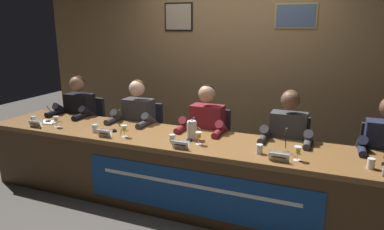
{
  "coord_description": "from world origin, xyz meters",
  "views": [
    {
      "loc": [
        1.25,
        -3.07,
        1.84
      ],
      "look_at": [
        0.0,
        0.0,
        0.97
      ],
      "focal_mm": 32.29,
      "sensor_mm": 36.0,
      "label": 1
    }
  ],
  "objects_px": {
    "water_cup_center": "(172,139)",
    "document_stack_far_left": "(48,122)",
    "chair_far_left": "(88,132)",
    "water_cup_far_right": "(371,164)",
    "panelist_center": "(205,131)",
    "water_cup_right": "(259,149)",
    "juice_glass_left": "(124,129)",
    "microphone_far_left": "(50,115)",
    "nameplate_center": "(181,145)",
    "microphone_left": "(116,124)",
    "panelist_right": "(287,141)",
    "juice_glass_center": "(199,136)",
    "nameplate_right": "(279,157)",
    "chair_center": "(210,149)",
    "microphone_center": "(190,133)",
    "juice_glass_far_left": "(56,120)",
    "chair_left": "(145,139)",
    "panelist_far_left": "(76,116)",
    "water_cup_far_left": "(34,120)",
    "nameplate_left": "(105,133)",
    "water_pitcher_central": "(192,130)",
    "chair_right": "(287,159)",
    "juice_glass_right": "(298,151)",
    "panelist_left": "(136,123)",
    "conference_table": "(188,163)",
    "water_cup_left": "(95,129)",
    "chair_far_right": "(379,172)",
    "microphone_right": "(285,145)",
    "nameplate_far_left": "(36,124)"
  },
  "relations": [
    {
      "from": "water_cup_center",
      "to": "document_stack_far_left",
      "type": "distance_m",
      "value": 1.67
    },
    {
      "from": "chair_far_left",
      "to": "water_cup_far_right",
      "type": "bearing_deg",
      "value": -12.0
    },
    {
      "from": "panelist_center",
      "to": "water_cup_right",
      "type": "bearing_deg",
      "value": -36.35
    },
    {
      "from": "juice_glass_left",
      "to": "water_cup_center",
      "type": "bearing_deg",
      "value": 1.49
    },
    {
      "from": "microphone_far_left",
      "to": "nameplate_center",
      "type": "distance_m",
      "value": 1.84
    },
    {
      "from": "juice_glass_left",
      "to": "chair_far_left",
      "type": "bearing_deg",
      "value": 145.03
    },
    {
      "from": "microphone_left",
      "to": "panelist_right",
      "type": "relative_size",
      "value": 0.18
    },
    {
      "from": "juice_glass_center",
      "to": "nameplate_right",
      "type": "xyz_separation_m",
      "value": [
        0.78,
        -0.14,
        -0.05
      ]
    },
    {
      "from": "juice_glass_center",
      "to": "chair_center",
      "type": "bearing_deg",
      "value": 99.75
    },
    {
      "from": "microphone_center",
      "to": "nameplate_right",
      "type": "height_order",
      "value": "microphone_center"
    },
    {
      "from": "juice_glass_far_left",
      "to": "water_cup_right",
      "type": "height_order",
      "value": "juice_glass_far_left"
    },
    {
      "from": "juice_glass_far_left",
      "to": "chair_left",
      "type": "xyz_separation_m",
      "value": [
        0.68,
        0.76,
        -0.38
      ]
    },
    {
      "from": "panelist_far_left",
      "to": "nameplate_center",
      "type": "relative_size",
      "value": 7.38
    },
    {
      "from": "water_cup_far_left",
      "to": "nameplate_left",
      "type": "xyz_separation_m",
      "value": [
        1.08,
        -0.1,
        0.0
      ]
    },
    {
      "from": "nameplate_right",
      "to": "panelist_right",
      "type": "bearing_deg",
      "value": 91.39
    },
    {
      "from": "microphone_left",
      "to": "water_pitcher_central",
      "type": "xyz_separation_m",
      "value": [
        0.88,
        0.04,
        0.02
      ]
    },
    {
      "from": "water_cup_far_left",
      "to": "microphone_center",
      "type": "relative_size",
      "value": 0.39
    },
    {
      "from": "panelist_center",
      "to": "chair_right",
      "type": "height_order",
      "value": "panelist_center"
    },
    {
      "from": "panelist_right",
      "to": "water_cup_far_right",
      "type": "height_order",
      "value": "panelist_right"
    },
    {
      "from": "water_cup_far_left",
      "to": "microphone_left",
      "type": "height_order",
      "value": "microphone_left"
    },
    {
      "from": "microphone_left",
      "to": "water_cup_right",
      "type": "distance_m",
      "value": 1.59
    },
    {
      "from": "chair_far_left",
      "to": "chair_right",
      "type": "bearing_deg",
      "value": 0.0
    },
    {
      "from": "panelist_right",
      "to": "juice_glass_right",
      "type": "relative_size",
      "value": 9.78
    },
    {
      "from": "microphone_left",
      "to": "chair_left",
      "type": "bearing_deg",
      "value": 90.84
    },
    {
      "from": "panelist_left",
      "to": "chair_center",
      "type": "height_order",
      "value": "panelist_left"
    },
    {
      "from": "water_cup_center",
      "to": "chair_right",
      "type": "bearing_deg",
      "value": 36.68
    },
    {
      "from": "panelist_left",
      "to": "conference_table",
      "type": "bearing_deg",
      "value": -28.9
    },
    {
      "from": "nameplate_center",
      "to": "nameplate_right",
      "type": "bearing_deg",
      "value": 2.17
    },
    {
      "from": "panelist_far_left",
      "to": "chair_left",
      "type": "xyz_separation_m",
      "value": [
        0.89,
        0.2,
        -0.28
      ]
    },
    {
      "from": "microphone_far_left",
      "to": "water_cup_right",
      "type": "xyz_separation_m",
      "value": [
        2.52,
        -0.12,
        -0.04
      ]
    },
    {
      "from": "chair_left",
      "to": "water_cup_left",
      "type": "distance_m",
      "value": 0.84
    },
    {
      "from": "water_cup_far_left",
      "to": "chair_far_right",
      "type": "bearing_deg",
      "value": 11.35
    },
    {
      "from": "juice_glass_left",
      "to": "nameplate_center",
      "type": "height_order",
      "value": "juice_glass_left"
    },
    {
      "from": "chair_far_left",
      "to": "water_cup_center",
      "type": "bearing_deg",
      "value": -24.79
    },
    {
      "from": "chair_left",
      "to": "chair_center",
      "type": "distance_m",
      "value": 0.89
    },
    {
      "from": "nameplate_left",
      "to": "microphone_right",
      "type": "bearing_deg",
      "value": 6.85
    },
    {
      "from": "panelist_far_left",
      "to": "chair_center",
      "type": "distance_m",
      "value": 1.81
    },
    {
      "from": "juice_glass_center",
      "to": "water_cup_far_right",
      "type": "bearing_deg",
      "value": -0.67
    },
    {
      "from": "juice_glass_left",
      "to": "nameplate_right",
      "type": "relative_size",
      "value": 0.73
    },
    {
      "from": "chair_far_left",
      "to": "panelist_left",
      "type": "distance_m",
      "value": 0.95
    },
    {
      "from": "panelist_far_left",
      "to": "water_cup_right",
      "type": "bearing_deg",
      "value": -11.9
    },
    {
      "from": "chair_far_left",
      "to": "nameplate_far_left",
      "type": "height_order",
      "value": "chair_far_left"
    },
    {
      "from": "nameplate_far_left",
      "to": "microphone_left",
      "type": "height_order",
      "value": "microphone_left"
    },
    {
      "from": "conference_table",
      "to": "water_pitcher_central",
      "type": "relative_size",
      "value": 22.56
    },
    {
      "from": "panelist_far_left",
      "to": "nameplate_far_left",
      "type": "distance_m",
      "value": 0.65
    },
    {
      "from": "chair_center",
      "to": "chair_left",
      "type": "bearing_deg",
      "value": 180.0
    },
    {
      "from": "microphone_left",
      "to": "juice_glass_far_left",
      "type": "bearing_deg",
      "value": -168.45
    },
    {
      "from": "microphone_right",
      "to": "juice_glass_far_left",
      "type": "bearing_deg",
      "value": -177.07
    },
    {
      "from": "water_cup_right",
      "to": "chair_left",
      "type": "bearing_deg",
      "value": 155.69
    },
    {
      "from": "chair_right",
      "to": "microphone_right",
      "type": "distance_m",
      "value": 0.74
    }
  ]
}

